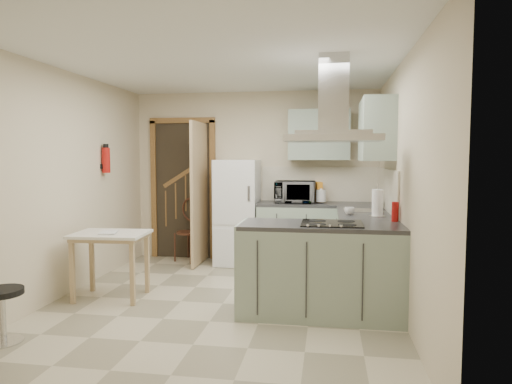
% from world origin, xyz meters
% --- Properties ---
extents(floor, '(4.20, 4.20, 0.00)m').
position_xyz_m(floor, '(0.00, 0.00, 0.00)').
color(floor, '#BEB394').
rests_on(floor, ground).
extents(ceiling, '(4.20, 4.20, 0.00)m').
position_xyz_m(ceiling, '(0.00, 0.00, 2.50)').
color(ceiling, silver).
rests_on(ceiling, back_wall).
extents(back_wall, '(3.60, 0.00, 3.60)m').
position_xyz_m(back_wall, '(0.00, 2.10, 1.25)').
color(back_wall, beige).
rests_on(back_wall, floor).
extents(left_wall, '(0.00, 4.20, 4.20)m').
position_xyz_m(left_wall, '(-1.80, 0.00, 1.25)').
color(left_wall, beige).
rests_on(left_wall, floor).
extents(right_wall, '(0.00, 4.20, 4.20)m').
position_xyz_m(right_wall, '(1.80, 0.00, 1.25)').
color(right_wall, beige).
rests_on(right_wall, floor).
extents(doorway, '(1.10, 0.12, 2.10)m').
position_xyz_m(doorway, '(-1.10, 2.07, 1.05)').
color(doorway, brown).
rests_on(doorway, floor).
extents(fridge, '(0.60, 0.60, 1.50)m').
position_xyz_m(fridge, '(-0.20, 1.80, 0.75)').
color(fridge, white).
rests_on(fridge, floor).
extents(counter_back, '(1.08, 0.60, 0.90)m').
position_xyz_m(counter_back, '(0.66, 1.80, 0.45)').
color(counter_back, '#9EB2A0').
rests_on(counter_back, floor).
extents(counter_right, '(0.60, 1.95, 0.90)m').
position_xyz_m(counter_right, '(1.50, 1.12, 0.45)').
color(counter_right, '#9EB2A0').
rests_on(counter_right, floor).
extents(splashback, '(1.68, 0.02, 0.50)m').
position_xyz_m(splashback, '(0.96, 2.09, 1.15)').
color(splashback, beige).
rests_on(splashback, counter_back).
extents(wall_cabinet_back, '(0.85, 0.35, 0.70)m').
position_xyz_m(wall_cabinet_back, '(0.95, 1.93, 1.85)').
color(wall_cabinet_back, '#9EB2A0').
rests_on(wall_cabinet_back, back_wall).
extents(wall_cabinet_right, '(0.35, 0.90, 0.70)m').
position_xyz_m(wall_cabinet_right, '(1.62, 0.85, 1.85)').
color(wall_cabinet_right, '#9EB2A0').
rests_on(wall_cabinet_right, right_wall).
extents(peninsula, '(1.55, 0.65, 0.90)m').
position_xyz_m(peninsula, '(1.02, -0.18, 0.45)').
color(peninsula, '#9EB2A0').
rests_on(peninsula, floor).
extents(hob, '(0.58, 0.50, 0.01)m').
position_xyz_m(hob, '(1.12, -0.18, 0.91)').
color(hob, black).
rests_on(hob, peninsula).
extents(extractor_hood, '(0.90, 0.55, 0.10)m').
position_xyz_m(extractor_hood, '(1.12, -0.18, 1.72)').
color(extractor_hood, silver).
rests_on(extractor_hood, ceiling).
extents(sink, '(0.45, 0.40, 0.01)m').
position_xyz_m(sink, '(1.50, 0.95, 0.91)').
color(sink, silver).
rests_on(sink, counter_right).
extents(fire_extinguisher, '(0.10, 0.10, 0.32)m').
position_xyz_m(fire_extinguisher, '(-1.74, 0.90, 1.50)').
color(fire_extinguisher, '#B2140F').
rests_on(fire_extinguisher, left_wall).
extents(drop_leaf_table, '(0.81, 0.63, 0.72)m').
position_xyz_m(drop_leaf_table, '(-1.25, -0.00, 0.36)').
color(drop_leaf_table, '#CEBB7E').
rests_on(drop_leaf_table, floor).
extents(bentwood_chair, '(0.49, 0.49, 0.85)m').
position_xyz_m(bentwood_chair, '(-0.95, 1.86, 0.42)').
color(bentwood_chair, '#4C1C19').
rests_on(bentwood_chair, floor).
extents(stool, '(0.45, 0.45, 0.46)m').
position_xyz_m(stool, '(-1.58, -1.27, 0.23)').
color(stool, black).
rests_on(stool, floor).
extents(microwave, '(0.56, 0.38, 0.30)m').
position_xyz_m(microwave, '(0.63, 1.81, 1.05)').
color(microwave, black).
rests_on(microwave, counter_back).
extents(kettle, '(0.16, 0.16, 0.20)m').
position_xyz_m(kettle, '(0.99, 1.80, 1.00)').
color(kettle, white).
rests_on(kettle, counter_back).
extents(cereal_box, '(0.11, 0.20, 0.28)m').
position_xyz_m(cereal_box, '(0.96, 1.98, 1.04)').
color(cereal_box, orange).
rests_on(cereal_box, counter_back).
extents(soap_bottle, '(0.12, 0.12, 0.20)m').
position_xyz_m(soap_bottle, '(1.70, 1.17, 1.00)').
color(soap_bottle, silver).
rests_on(soap_bottle, counter_right).
extents(paper_towel, '(0.14, 0.14, 0.30)m').
position_xyz_m(paper_towel, '(1.61, 0.45, 1.05)').
color(paper_towel, white).
rests_on(paper_towel, counter_right).
extents(cup, '(0.13, 0.13, 0.09)m').
position_xyz_m(cup, '(1.32, 0.55, 0.94)').
color(cup, silver).
rests_on(cup, counter_right).
extents(red_bottle, '(0.09, 0.09, 0.20)m').
position_xyz_m(red_bottle, '(1.75, 0.09, 1.00)').
color(red_bottle, '#AA110E').
rests_on(red_bottle, peninsula).
extents(book, '(0.23, 0.28, 0.11)m').
position_xyz_m(book, '(-1.33, -0.08, 0.78)').
color(book, '#9E344A').
rests_on(book, drop_leaf_table).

